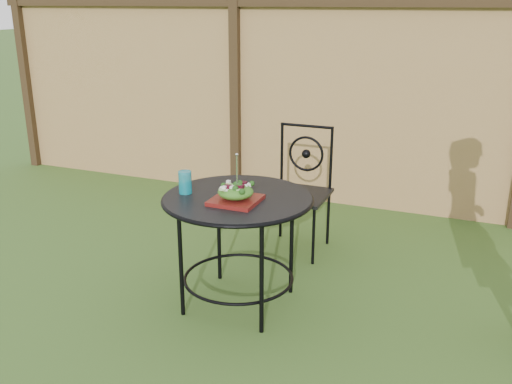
{
  "coord_description": "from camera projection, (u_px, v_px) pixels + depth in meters",
  "views": [
    {
      "loc": [
        0.99,
        -2.89,
        1.85
      ],
      "look_at": [
        -0.25,
        0.13,
        0.75
      ],
      "focal_mm": 40.0,
      "sensor_mm": 36.0,
      "label": 1
    }
  ],
  "objects": [
    {
      "name": "ground",
      "position": [
        286.0,
        320.0,
        3.48
      ],
      "size": [
        60.0,
        60.0,
        0.0
      ],
      "primitive_type": "plane",
      "color": "#214215",
      "rests_on": "ground"
    },
    {
      "name": "fence",
      "position": [
        370.0,
        107.0,
        5.1
      ],
      "size": [
        8.0,
        0.12,
        1.9
      ],
      "color": "tan",
      "rests_on": "ground"
    },
    {
      "name": "patio_table",
      "position": [
        238.0,
        218.0,
        3.49
      ],
      "size": [
        0.92,
        0.92,
        0.72
      ],
      "color": "black",
      "rests_on": "ground"
    },
    {
      "name": "patio_chair",
      "position": [
        299.0,
        186.0,
        4.35
      ],
      "size": [
        0.46,
        0.46,
        0.95
      ],
      "color": "black",
      "rests_on": "ground"
    },
    {
      "name": "salad_plate",
      "position": [
        236.0,
        200.0,
        3.34
      ],
      "size": [
        0.27,
        0.27,
        0.02
      ],
      "primitive_type": "cube",
      "color": "#50180B",
      "rests_on": "patio_table"
    },
    {
      "name": "salad",
      "position": [
        236.0,
        192.0,
        3.33
      ],
      "size": [
        0.21,
        0.21,
        0.08
      ],
      "primitive_type": "ellipsoid",
      "color": "#235614",
      "rests_on": "salad_plate"
    },
    {
      "name": "fork",
      "position": [
        237.0,
        171.0,
        3.28
      ],
      "size": [
        0.01,
        0.01,
        0.18
      ],
      "primitive_type": "cylinder",
      "color": "silver",
      "rests_on": "salad"
    },
    {
      "name": "drinking_glass",
      "position": [
        185.0,
        182.0,
        3.48
      ],
      "size": [
        0.08,
        0.08,
        0.14
      ],
      "primitive_type": "cylinder",
      "color": "#0C8396",
      "rests_on": "patio_table"
    }
  ]
}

